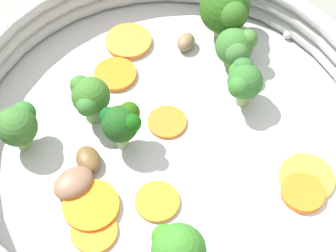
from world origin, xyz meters
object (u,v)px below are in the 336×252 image
(broccoli_floret_6, at_px, (226,9))
(carrot_slice_2, at_px, (167,122))
(mushroom_piece_1, at_px, (88,159))
(mushroom_piece_2, at_px, (73,183))
(carrot_slice_6, at_px, (157,202))
(broccoli_floret_1, at_px, (90,97))
(broccoli_floret_3, at_px, (236,48))
(carrot_slice_0, at_px, (307,178))
(broccoli_floret_2, at_px, (176,252))
(broccoli_floret_5, at_px, (243,80))
(mushroom_piece_0, at_px, (186,42))
(carrot_slice_4, at_px, (91,206))
(skillet, at_px, (168,141))
(carrot_slice_5, at_px, (128,41))
(broccoli_floret_0, at_px, (121,122))
(carrot_slice_1, at_px, (115,74))
(broccoli_floret_4, at_px, (16,124))
(carrot_slice_3, at_px, (303,193))
(carrot_slice_7, at_px, (94,231))

(broccoli_floret_6, bearing_deg, carrot_slice_2, -162.38)
(mushroom_piece_1, xyz_separation_m, mushroom_piece_2, (-0.02, -0.01, 0.00))
(carrot_slice_6, bearing_deg, broccoli_floret_1, 79.65)
(broccoli_floret_3, height_order, broccoli_floret_6, broccoli_floret_6)
(carrot_slice_0, xyz_separation_m, mushroom_piece_2, (-0.13, 0.12, 0.01))
(broccoli_floret_2, xyz_separation_m, broccoli_floret_3, (0.17, 0.10, -0.00))
(mushroom_piece_2, bearing_deg, broccoli_floret_6, 7.68)
(broccoli_floret_5, height_order, mushroom_piece_0, broccoli_floret_5)
(carrot_slice_4, bearing_deg, broccoli_floret_5, -4.53)
(broccoli_floret_2, height_order, mushroom_piece_2, broccoli_floret_2)
(broccoli_floret_2, bearing_deg, skillet, 47.92)
(broccoli_floret_6, distance_m, mushroom_piece_2, 0.21)
(carrot_slice_2, bearing_deg, broccoli_floret_5, -24.38)
(carrot_slice_4, relative_size, broccoli_floret_1, 0.97)
(carrot_slice_5, height_order, broccoli_floret_2, broccoli_floret_2)
(carrot_slice_6, height_order, broccoli_floret_6, broccoli_floret_6)
(broccoli_floret_1, distance_m, mushroom_piece_1, 0.05)
(carrot_slice_2, distance_m, carrot_slice_5, 0.10)
(broccoli_floret_0, height_order, broccoli_floret_1, same)
(carrot_slice_5, distance_m, broccoli_floret_3, 0.10)
(carrot_slice_0, bearing_deg, carrot_slice_5, 90.41)
(carrot_slice_0, xyz_separation_m, carrot_slice_5, (-0.00, 0.20, 0.00))
(carrot_slice_6, xyz_separation_m, mushroom_piece_1, (-0.01, 0.06, 0.00))
(carrot_slice_4, relative_size, broccoli_floret_6, 0.79)
(broccoli_floret_6, bearing_deg, broccoli_floret_3, -124.84)
(broccoli_floret_5, bearing_deg, broccoli_floret_3, 49.47)
(skillet, bearing_deg, mushroom_piece_0, 35.79)
(carrot_slice_5, bearing_deg, carrot_slice_1, -149.28)
(carrot_slice_6, distance_m, broccoli_floret_4, 0.12)
(carrot_slice_6, height_order, broccoli_floret_1, broccoli_floret_1)
(carrot_slice_6, height_order, broccoli_floret_4, broccoli_floret_4)
(carrot_slice_2, height_order, carrot_slice_5, carrot_slice_5)
(broccoli_floret_1, distance_m, broccoli_floret_3, 0.13)
(carrot_slice_4, bearing_deg, carrot_slice_3, -40.89)
(broccoli_floret_1, bearing_deg, broccoli_floret_6, -5.08)
(broccoli_floret_2, bearing_deg, broccoli_floret_6, 33.45)
(broccoli_floret_3, bearing_deg, mushroom_piece_0, 107.67)
(skillet, bearing_deg, broccoli_floret_5, -14.08)
(carrot_slice_0, bearing_deg, broccoli_floret_6, 65.11)
(carrot_slice_2, relative_size, broccoli_floret_4, 0.75)
(carrot_slice_4, distance_m, broccoli_floret_3, 0.18)
(carrot_slice_0, xyz_separation_m, carrot_slice_1, (-0.04, 0.18, 0.00))
(carrot_slice_2, relative_size, carrot_slice_6, 0.96)
(carrot_slice_3, distance_m, carrot_slice_4, 0.16)
(broccoli_floret_2, xyz_separation_m, mushroom_piece_0, (0.16, 0.14, -0.02))
(broccoli_floret_0, xyz_separation_m, mushroom_piece_0, (0.11, 0.04, -0.02))
(carrot_slice_4, distance_m, mushroom_piece_0, 0.18)
(carrot_slice_6, height_order, carrot_slice_7, same)
(carrot_slice_2, height_order, mushroom_piece_1, mushroom_piece_1)
(carrot_slice_3, height_order, broccoli_floret_5, broccoli_floret_5)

